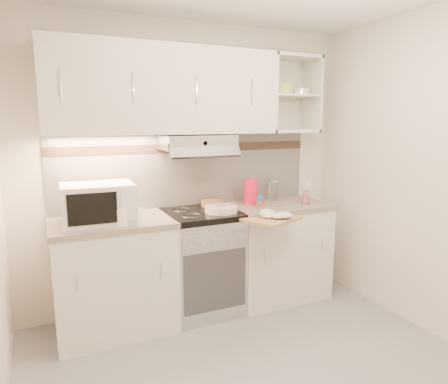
{
  "coord_description": "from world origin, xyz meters",
  "views": [
    {
      "loc": [
        -1.22,
        -1.98,
        1.66
      ],
      "look_at": [
        0.14,
        0.95,
        1.08
      ],
      "focal_mm": 32.0,
      "sensor_mm": 36.0,
      "label": 1
    }
  ],
  "objects_px": {
    "pink_pitcher": "(250,191)",
    "cutting_board": "(270,218)",
    "electric_range": "(202,262)",
    "plate_stack": "(221,209)",
    "glass_jar": "(274,190)",
    "microwave": "(98,203)",
    "spray_bottle": "(305,195)",
    "watering_can": "(122,215)"
  },
  "relations": [
    {
      "from": "glass_jar",
      "to": "microwave",
      "type": "bearing_deg",
      "value": -173.88
    },
    {
      "from": "watering_can",
      "to": "spray_bottle",
      "type": "relative_size",
      "value": 1.07
    },
    {
      "from": "cutting_board",
      "to": "glass_jar",
      "type": "bearing_deg",
      "value": 33.61
    },
    {
      "from": "electric_range",
      "to": "cutting_board",
      "type": "distance_m",
      "value": 0.72
    },
    {
      "from": "watering_can",
      "to": "spray_bottle",
      "type": "xyz_separation_m",
      "value": [
        1.69,
        0.05,
        0.01
      ]
    },
    {
      "from": "watering_can",
      "to": "glass_jar",
      "type": "relative_size",
      "value": 1.14
    },
    {
      "from": "pink_pitcher",
      "to": "spray_bottle",
      "type": "distance_m",
      "value": 0.51
    },
    {
      "from": "plate_stack",
      "to": "pink_pitcher",
      "type": "bearing_deg",
      "value": 26.9
    },
    {
      "from": "microwave",
      "to": "glass_jar",
      "type": "xyz_separation_m",
      "value": [
        1.66,
        0.18,
        -0.04
      ]
    },
    {
      "from": "electric_range",
      "to": "glass_jar",
      "type": "relative_size",
      "value": 4.44
    },
    {
      "from": "watering_can",
      "to": "cutting_board",
      "type": "relative_size",
      "value": 0.57
    },
    {
      "from": "plate_stack",
      "to": "glass_jar",
      "type": "height_order",
      "value": "glass_jar"
    },
    {
      "from": "microwave",
      "to": "glass_jar",
      "type": "relative_size",
      "value": 2.63
    },
    {
      "from": "glass_jar",
      "to": "spray_bottle",
      "type": "height_order",
      "value": "spray_bottle"
    },
    {
      "from": "glass_jar",
      "to": "cutting_board",
      "type": "height_order",
      "value": "glass_jar"
    },
    {
      "from": "electric_range",
      "to": "spray_bottle",
      "type": "distance_m",
      "value": 1.13
    },
    {
      "from": "electric_range",
      "to": "watering_can",
      "type": "distance_m",
      "value": 0.89
    },
    {
      "from": "plate_stack",
      "to": "spray_bottle",
      "type": "xyz_separation_m",
      "value": [
        0.85,
        -0.02,
        0.06
      ]
    },
    {
      "from": "pink_pitcher",
      "to": "cutting_board",
      "type": "distance_m",
      "value": 0.49
    },
    {
      "from": "plate_stack",
      "to": "cutting_board",
      "type": "relative_size",
      "value": 0.67
    },
    {
      "from": "glass_jar",
      "to": "spray_bottle",
      "type": "xyz_separation_m",
      "value": [
        0.17,
        -0.28,
        -0.02
      ]
    },
    {
      "from": "electric_range",
      "to": "plate_stack",
      "type": "bearing_deg",
      "value": -34.4
    },
    {
      "from": "watering_can",
      "to": "spray_bottle",
      "type": "bearing_deg",
      "value": 4.18
    },
    {
      "from": "pink_pitcher",
      "to": "glass_jar",
      "type": "height_order",
      "value": "pink_pitcher"
    },
    {
      "from": "plate_stack",
      "to": "microwave",
      "type": "bearing_deg",
      "value": 175.51
    },
    {
      "from": "pink_pitcher",
      "to": "cutting_board",
      "type": "bearing_deg",
      "value": -92.44
    },
    {
      "from": "electric_range",
      "to": "microwave",
      "type": "xyz_separation_m",
      "value": [
        -0.84,
        -0.02,
        0.6
      ]
    },
    {
      "from": "watering_can",
      "to": "plate_stack",
      "type": "xyz_separation_m",
      "value": [
        0.84,
        0.07,
        -0.04
      ]
    },
    {
      "from": "watering_can",
      "to": "cutting_board",
      "type": "bearing_deg",
      "value": -7.25
    },
    {
      "from": "electric_range",
      "to": "watering_can",
      "type": "relative_size",
      "value": 3.88
    },
    {
      "from": "spray_bottle",
      "to": "cutting_board",
      "type": "distance_m",
      "value": 0.6
    },
    {
      "from": "pink_pitcher",
      "to": "spray_bottle",
      "type": "bearing_deg",
      "value": -18.66
    },
    {
      "from": "microwave",
      "to": "watering_can",
      "type": "height_order",
      "value": "microwave"
    },
    {
      "from": "pink_pitcher",
      "to": "glass_jar",
      "type": "bearing_deg",
      "value": 18.27
    },
    {
      "from": "cutting_board",
      "to": "watering_can",
      "type": "bearing_deg",
      "value": 148.56
    },
    {
      "from": "plate_stack",
      "to": "glass_jar",
      "type": "xyz_separation_m",
      "value": [
        0.67,
        0.25,
        0.08
      ]
    },
    {
      "from": "watering_can",
      "to": "glass_jar",
      "type": "bearing_deg",
      "value": 14.66
    },
    {
      "from": "pink_pitcher",
      "to": "plate_stack",
      "type": "bearing_deg",
      "value": -146.35
    },
    {
      "from": "watering_can",
      "to": "plate_stack",
      "type": "bearing_deg",
      "value": 7.44
    },
    {
      "from": "microwave",
      "to": "cutting_board",
      "type": "distance_m",
      "value": 1.35
    },
    {
      "from": "electric_range",
      "to": "spray_bottle",
      "type": "xyz_separation_m",
      "value": [
        0.99,
        -0.12,
        0.53
      ]
    },
    {
      "from": "cutting_board",
      "to": "pink_pitcher",
      "type": "bearing_deg",
      "value": 59.0
    }
  ]
}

